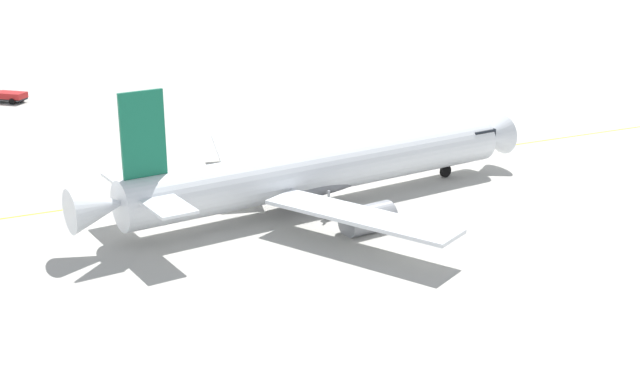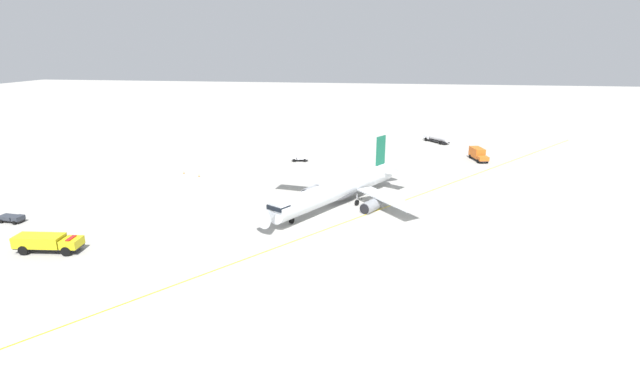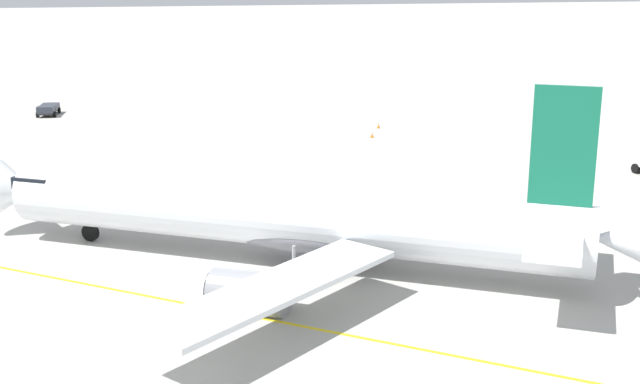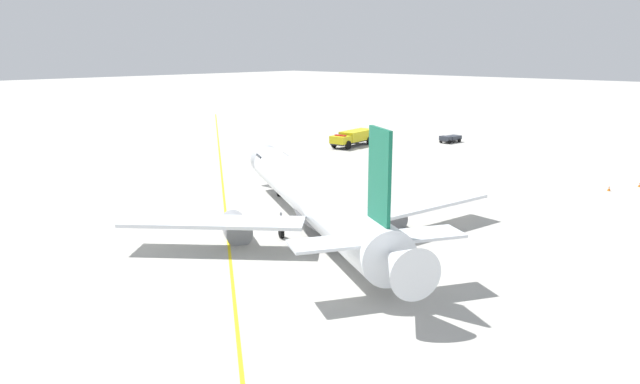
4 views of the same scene
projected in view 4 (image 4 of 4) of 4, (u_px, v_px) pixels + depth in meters
The scene contains 7 objects.
ground_plane at pixel (267, 228), 53.47m from camera, with size 600.00×600.00×0.00m, color #ADAAA3.
airliner_main at pixel (314, 201), 52.12m from camera, with size 36.34×29.14×11.03m.
baggage_truck_truck at pixel (450, 138), 103.02m from camera, with size 2.43×4.25×1.22m.
fire_tender_truck at pixel (353, 137), 99.00m from camera, with size 3.83×9.61×2.50m.
taxiway_centreline at pixel (227, 228), 53.47m from camera, with size 159.53×119.88×0.01m.
safety_cone_near at pixel (609, 188), 67.61m from camera, with size 0.36×0.36×0.55m.
safety_cone_mid at pixel (640, 185), 69.57m from camera, with size 0.36×0.36×0.55m.
Camera 4 is at (-38.35, 34.37, 15.52)m, focal length 33.55 mm.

